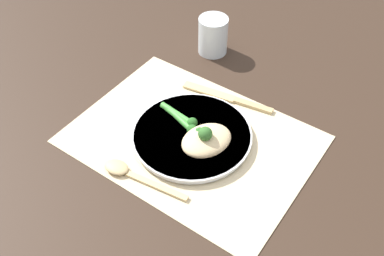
% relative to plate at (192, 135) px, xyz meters
% --- Properties ---
extents(ground_plane, '(3.00, 3.00, 0.00)m').
position_rel_plate_xyz_m(ground_plane, '(0.00, 0.00, -0.01)').
color(ground_plane, '#332319').
extents(placemat, '(0.46, 0.34, 0.00)m').
position_rel_plate_xyz_m(placemat, '(0.00, 0.00, -0.01)').
color(placemat, beige).
rests_on(placemat, ground_plane).
extents(plate, '(0.24, 0.24, 0.01)m').
position_rel_plate_xyz_m(plate, '(0.00, 0.00, 0.00)').
color(plate, white).
rests_on(plate, placemat).
extents(chicken_fillet, '(0.11, 0.12, 0.03)m').
position_rel_plate_xyz_m(chicken_fillet, '(0.04, -0.01, 0.02)').
color(chicken_fillet, '#DBBC89').
rests_on(chicken_fillet, plate).
extents(pesto_dollop_primary, '(0.03, 0.03, 0.03)m').
position_rel_plate_xyz_m(pesto_dollop_primary, '(0.04, -0.02, 0.04)').
color(pesto_dollop_primary, '#336628').
rests_on(pesto_dollop_primary, chicken_fillet).
extents(broccoli_stalk_front, '(0.10, 0.06, 0.03)m').
position_rel_plate_xyz_m(broccoli_stalk_front, '(0.02, -0.01, 0.02)').
color(broccoli_stalk_front, green).
rests_on(broccoli_stalk_front, plate).
extents(broccoli_stalk_rear, '(0.13, 0.06, 0.03)m').
position_rel_plate_xyz_m(broccoli_stalk_rear, '(0.01, 0.00, 0.02)').
color(broccoli_stalk_rear, green).
rests_on(broccoli_stalk_rear, plate).
extents(broccoli_stalk_right, '(0.10, 0.04, 0.02)m').
position_rel_plate_xyz_m(broccoli_stalk_right, '(-0.03, 0.02, 0.01)').
color(broccoli_stalk_right, green).
rests_on(broccoli_stalk_right, plate).
extents(knife, '(0.21, 0.05, 0.01)m').
position_rel_plate_xyz_m(knife, '(-0.00, 0.14, -0.01)').
color(knife, tan).
rests_on(knife, placemat).
extents(spoon, '(0.17, 0.04, 0.01)m').
position_rel_plate_xyz_m(spoon, '(-0.05, -0.14, -0.00)').
color(spoon, tan).
rests_on(spoon, placemat).
extents(water_glass, '(0.07, 0.07, 0.09)m').
position_rel_plate_xyz_m(water_glass, '(-0.13, 0.27, 0.03)').
color(water_glass, silver).
rests_on(water_glass, ground_plane).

